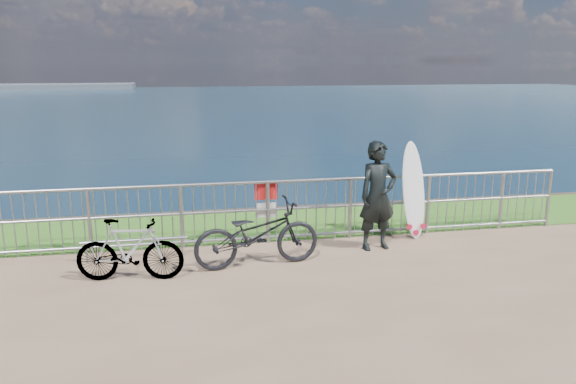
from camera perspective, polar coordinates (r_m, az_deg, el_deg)
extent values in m
plane|color=#326F1E|center=(11.14, -0.35, -3.18)|extent=(120.00, 120.00, 0.00)
cube|color=brown|center=(13.14, -1.31, -12.26)|extent=(120.00, 0.30, 5.00)
plane|color=#183349|center=(98.16, -9.81, 8.26)|extent=(260.00, 260.00, 0.00)
cube|color=#565E68|center=(182.40, -26.54, 9.53)|extent=(70.00, 12.00, 1.50)
cylinder|color=gray|center=(9.82, 0.82, 1.15)|extent=(10.00, 0.06, 0.06)
cylinder|color=gray|center=(9.94, 0.81, -1.64)|extent=(10.00, 0.05, 0.05)
cylinder|color=gray|center=(10.08, 0.80, -4.42)|extent=(10.00, 0.05, 0.05)
cylinder|color=gray|center=(9.88, -19.52, -2.84)|extent=(0.06, 0.06, 1.10)
cylinder|color=gray|center=(9.76, -10.78, -2.50)|extent=(0.06, 0.06, 1.10)
cylinder|color=gray|center=(9.87, -2.04, -2.09)|extent=(0.06, 0.06, 1.10)
cylinder|color=gray|center=(10.19, 6.32, -1.66)|extent=(0.06, 0.06, 1.10)
cylinder|color=gray|center=(10.73, 14.01, -1.23)|extent=(0.06, 0.06, 1.10)
cylinder|color=gray|center=(11.43, 20.85, -0.83)|extent=(0.06, 0.06, 1.10)
cylinder|color=gray|center=(11.98, 24.93, -0.59)|extent=(0.06, 0.06, 1.10)
cube|color=red|center=(9.83, -2.24, 0.07)|extent=(0.42, 0.02, 0.30)
cube|color=white|center=(9.82, -2.24, 0.07)|extent=(0.38, 0.01, 0.08)
cube|color=white|center=(9.91, -2.22, -1.84)|extent=(0.36, 0.02, 0.26)
imported|color=black|center=(9.57, 9.11, -0.40)|extent=(0.74, 0.54, 1.86)
ellipsoid|color=white|center=(10.37, 12.64, 0.21)|extent=(0.53, 0.49, 1.75)
cone|color=red|center=(10.37, 12.04, -3.35)|extent=(0.10, 0.19, 0.10)
cone|color=red|center=(10.47, 13.39, -3.26)|extent=(0.10, 0.19, 0.10)
cone|color=red|center=(10.45, 12.69, -3.91)|extent=(0.10, 0.19, 0.10)
imported|color=black|center=(8.76, -3.17, -4.29)|extent=(2.05, 0.92, 1.04)
imported|color=black|center=(8.52, -15.78, -5.67)|extent=(1.60, 0.65, 0.94)
cylinder|color=gray|center=(9.40, -15.33, -4.74)|extent=(1.70, 0.05, 0.05)
cylinder|color=gray|center=(9.55, -19.77, -5.84)|extent=(0.04, 0.04, 0.33)
cylinder|color=gray|center=(9.42, -10.71, -5.52)|extent=(0.04, 0.04, 0.33)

